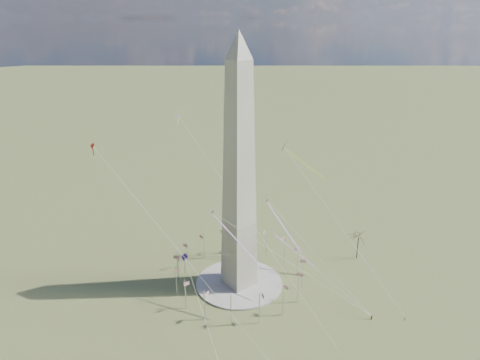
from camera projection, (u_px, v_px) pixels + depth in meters
ground at (239, 284)px, 178.97m from camera, size 2000.00×2000.00×0.00m
plaza at (239, 283)px, 178.83m from camera, size 36.00×36.00×0.80m
washington_monument at (239, 176)px, 161.96m from camera, size 15.56×15.56×100.00m
flagpole_ring at (239, 269)px, 176.39m from camera, size 54.40×54.40×13.00m
tree_near at (359, 236)px, 194.06m from camera, size 9.12×9.12×15.95m
person_east at (405, 319)px, 156.87m from camera, size 0.64×0.55×1.49m
person_centre at (372, 318)px, 157.30m from camera, size 1.13×0.57×1.86m
kite_delta_black at (286, 149)px, 184.38m from camera, size 16.88×18.70×16.94m
kite_diamond_purple at (185, 259)px, 161.27m from camera, size 1.73×2.82×9.03m
kite_streamer_left at (278, 218)px, 168.57m from camera, size 2.75×21.44×14.71m
kite_streamer_mid at (229, 231)px, 156.83m from camera, size 6.73×23.40×16.29m
kite_streamer_right at (289, 246)px, 184.67m from camera, size 10.70×17.81×13.56m
kite_small_red at (93, 147)px, 157.50m from camera, size 1.32×2.15×4.94m
kite_small_white at (178, 116)px, 196.40m from camera, size 1.58×1.75×4.82m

